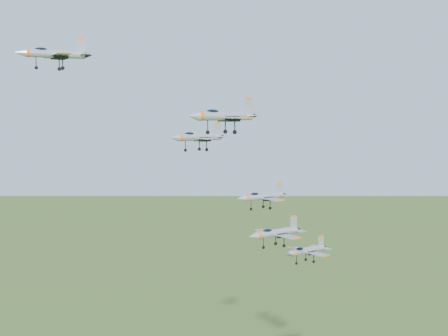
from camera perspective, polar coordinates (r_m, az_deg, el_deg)
name	(u,v)px	position (r m, az deg, el deg)	size (l,w,h in m)	color
jet_lead	(53,54)	(115.81, -15.35, 10.06)	(13.87, 11.42, 3.71)	#9498A0
jet_left_high	(198,137)	(113.02, -2.42, 2.87)	(12.49, 10.53, 3.36)	#9498A0
jet_right_high	(223,116)	(95.63, -0.07, 4.82)	(13.49, 11.31, 3.61)	#9498A0
jet_left_low	(262,196)	(123.89, 3.49, -2.60)	(12.48, 10.42, 3.34)	#9498A0
jet_right_low	(275,233)	(109.83, 4.68, -5.91)	(12.19, 10.25, 3.27)	#9498A0
jet_trail	(306,250)	(129.73, 7.49, -7.48)	(12.34, 10.41, 3.32)	#9498A0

